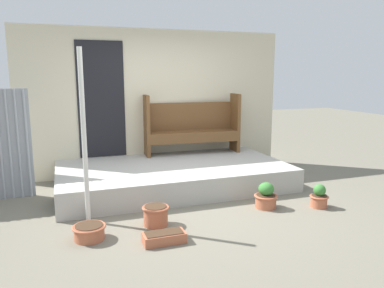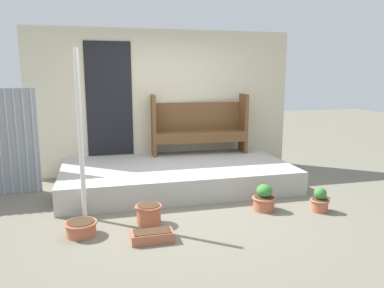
{
  "view_description": "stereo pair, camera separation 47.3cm",
  "coord_description": "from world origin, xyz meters",
  "px_view_note": "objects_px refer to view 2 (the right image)",
  "views": [
    {
      "loc": [
        -1.63,
        -4.69,
        1.82
      ],
      "look_at": [
        0.14,
        0.34,
        0.81
      ],
      "focal_mm": 35.0,
      "sensor_mm": 36.0,
      "label": 1
    },
    {
      "loc": [
        -1.18,
        -4.83,
        1.82
      ],
      "look_at": [
        0.14,
        0.34,
        0.81
      ],
      "focal_mm": 35.0,
      "sensor_mm": 36.0,
      "label": 2
    }
  ],
  "objects_px": {
    "support_post": "(81,136)",
    "flower_pot_middle": "(149,213)",
    "flower_pot_far_right": "(320,201)",
    "planter_box_rect": "(152,236)",
    "bench": "(199,125)",
    "flower_pot_left": "(81,227)",
    "flower_pot_right": "(264,199)"
  },
  "relations": [
    {
      "from": "flower_pot_far_right",
      "to": "planter_box_rect",
      "type": "xyz_separation_m",
      "value": [
        -2.31,
        -0.36,
        -0.08
      ]
    },
    {
      "from": "planter_box_rect",
      "to": "flower_pot_far_right",
      "type": "bearing_deg",
      "value": 8.89
    },
    {
      "from": "bench",
      "to": "flower_pot_left",
      "type": "distance_m",
      "value": 3.26
    },
    {
      "from": "support_post",
      "to": "flower_pot_left",
      "type": "relative_size",
      "value": 5.68
    },
    {
      "from": "flower_pot_middle",
      "to": "flower_pot_right",
      "type": "xyz_separation_m",
      "value": [
        1.57,
        0.09,
        0.02
      ]
    },
    {
      "from": "bench",
      "to": "planter_box_rect",
      "type": "xyz_separation_m",
      "value": [
        -1.29,
        -2.75,
        -0.83
      ]
    },
    {
      "from": "bench",
      "to": "flower_pot_far_right",
      "type": "height_order",
      "value": "bench"
    },
    {
      "from": "flower_pot_right",
      "to": "flower_pot_middle",
      "type": "bearing_deg",
      "value": -176.75
    },
    {
      "from": "bench",
      "to": "flower_pot_left",
      "type": "height_order",
      "value": "bench"
    },
    {
      "from": "support_post",
      "to": "flower_pot_far_right",
      "type": "relative_size",
      "value": 6.5
    },
    {
      "from": "flower_pot_middle",
      "to": "planter_box_rect",
      "type": "bearing_deg",
      "value": -93.57
    },
    {
      "from": "flower_pot_middle",
      "to": "flower_pot_left",
      "type": "bearing_deg",
      "value": -169.76
    },
    {
      "from": "flower_pot_middle",
      "to": "flower_pot_far_right",
      "type": "xyz_separation_m",
      "value": [
        2.28,
        -0.14,
        0.01
      ]
    },
    {
      "from": "flower_pot_middle",
      "to": "support_post",
      "type": "bearing_deg",
      "value": 153.43
    },
    {
      "from": "flower_pot_left",
      "to": "flower_pot_right",
      "type": "distance_m",
      "value": 2.38
    },
    {
      "from": "flower_pot_far_right",
      "to": "planter_box_rect",
      "type": "bearing_deg",
      "value": -171.11
    },
    {
      "from": "flower_pot_right",
      "to": "flower_pot_left",
      "type": "bearing_deg",
      "value": -174.38
    },
    {
      "from": "support_post",
      "to": "planter_box_rect",
      "type": "bearing_deg",
      "value": -50.13
    },
    {
      "from": "support_post",
      "to": "flower_pot_left",
      "type": "xyz_separation_m",
      "value": [
        -0.03,
        -0.53,
        -0.97
      ]
    },
    {
      "from": "flower_pot_left",
      "to": "flower_pot_middle",
      "type": "bearing_deg",
      "value": 10.24
    },
    {
      "from": "support_post",
      "to": "flower_pot_middle",
      "type": "height_order",
      "value": "support_post"
    },
    {
      "from": "flower_pot_middle",
      "to": "flower_pot_far_right",
      "type": "distance_m",
      "value": 2.28
    },
    {
      "from": "flower_pot_left",
      "to": "flower_pot_far_right",
      "type": "distance_m",
      "value": 3.07
    },
    {
      "from": "support_post",
      "to": "flower_pot_far_right",
      "type": "bearing_deg",
      "value": -9.7
    },
    {
      "from": "flower_pot_left",
      "to": "bench",
      "type": "bearing_deg",
      "value": 49.5
    },
    {
      "from": "flower_pot_middle",
      "to": "flower_pot_right",
      "type": "relative_size",
      "value": 0.93
    },
    {
      "from": "bench",
      "to": "flower_pot_far_right",
      "type": "relative_size",
      "value": 5.4
    },
    {
      "from": "support_post",
      "to": "flower_pot_middle",
      "type": "distance_m",
      "value": 1.27
    },
    {
      "from": "support_post",
      "to": "flower_pot_middle",
      "type": "relative_size",
      "value": 6.36
    },
    {
      "from": "flower_pot_far_right",
      "to": "planter_box_rect",
      "type": "distance_m",
      "value": 2.34
    },
    {
      "from": "support_post",
      "to": "flower_pot_middle",
      "type": "xyz_separation_m",
      "value": [
        0.77,
        -0.38,
        -0.93
      ]
    },
    {
      "from": "bench",
      "to": "flower_pot_middle",
      "type": "xyz_separation_m",
      "value": [
        -1.26,
        -2.26,
        -0.76
      ]
    }
  ]
}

